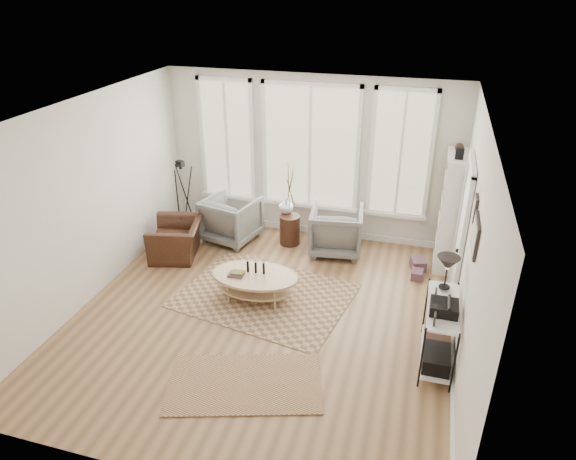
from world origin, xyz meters
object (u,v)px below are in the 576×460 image
(armchair_left, at_px, (231,219))
(armchair_right, at_px, (336,230))
(bookcase, at_px, (450,211))
(accent_chair, at_px, (177,239))
(coffee_table, at_px, (254,280))
(side_table, at_px, (290,206))
(low_shelf, at_px, (440,327))

(armchair_left, distance_m, armchair_right, 1.90)
(bookcase, height_order, accent_chair, bookcase)
(coffee_table, bearing_deg, armchair_right, 63.22)
(side_table, bearing_deg, armchair_right, -4.36)
(bookcase, distance_m, armchair_left, 3.76)
(armchair_right, distance_m, accent_chair, 2.74)
(bookcase, relative_size, side_table, 1.36)
(coffee_table, bearing_deg, side_table, 88.93)
(armchair_right, bearing_deg, armchair_left, -5.10)
(side_table, distance_m, accent_chair, 2.02)
(bookcase, distance_m, side_table, 2.67)
(bookcase, xyz_separation_m, coffee_table, (-2.69, -1.84, -0.64))
(armchair_right, height_order, accent_chair, armchair_right)
(bookcase, distance_m, coffee_table, 3.32)
(low_shelf, xyz_separation_m, side_table, (-2.60, 2.49, 0.22))
(armchair_left, bearing_deg, armchair_right, -164.91)
(armchair_left, distance_m, side_table, 1.11)
(bookcase, height_order, armchair_right, bookcase)
(low_shelf, distance_m, coffee_table, 2.73)
(low_shelf, xyz_separation_m, accent_chair, (-4.34, 1.55, -0.21))
(bookcase, relative_size, accent_chair, 2.19)
(side_table, bearing_deg, coffee_table, -91.07)
(side_table, bearing_deg, low_shelf, -43.79)
(bookcase, xyz_separation_m, armchair_left, (-3.71, -0.16, -0.55))
(bookcase, relative_size, armchair_left, 2.30)
(armchair_left, relative_size, accent_chair, 0.95)
(armchair_left, relative_size, side_table, 0.59)
(armchair_right, bearing_deg, low_shelf, 118.62)
(armchair_left, xyz_separation_m, accent_chair, (-0.69, -0.80, -0.10))
(side_table, bearing_deg, accent_chair, -151.70)
(accent_chair, bearing_deg, coffee_table, 48.86)
(bookcase, bearing_deg, armchair_right, -177.09)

